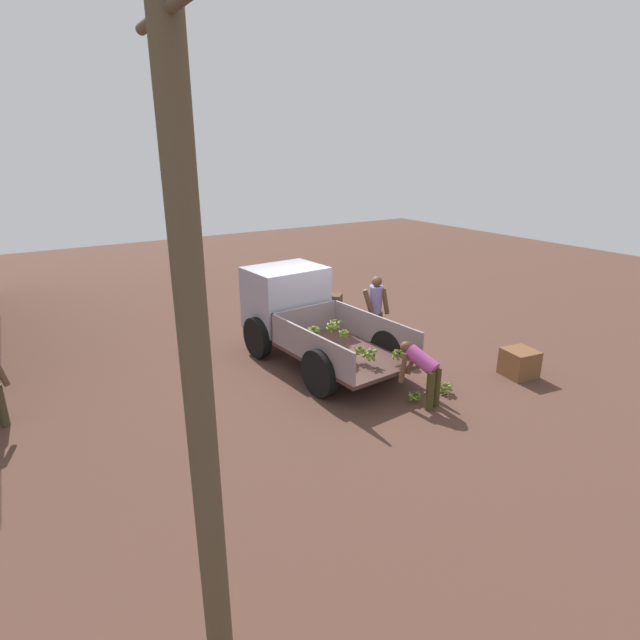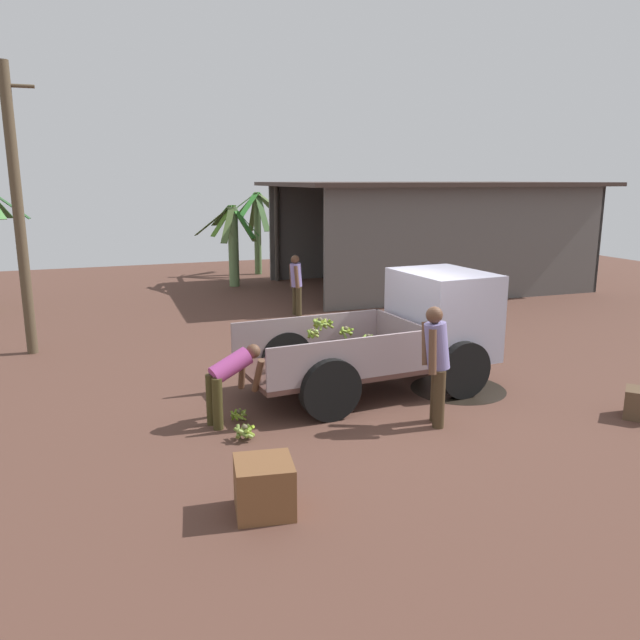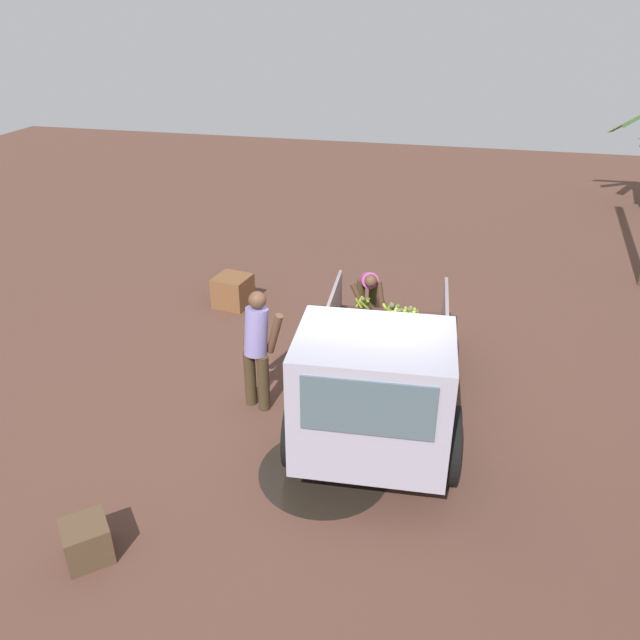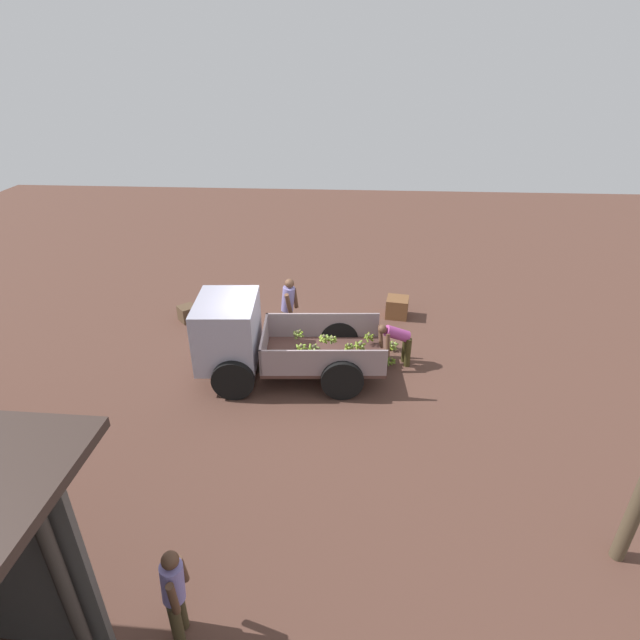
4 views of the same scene
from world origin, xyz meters
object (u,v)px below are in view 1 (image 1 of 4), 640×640
at_px(person_foreground_visitor, 375,308).
at_px(cargo_truck, 298,311).
at_px(banana_bunch_on_ground_0, 415,396).
at_px(utility_pole, 199,399).
at_px(banana_bunch_on_ground_1, 445,387).
at_px(wooden_crate_1, 334,302).
at_px(person_worker_loading, 423,369).
at_px(wooden_crate_0, 519,363).

bearing_deg(person_foreground_visitor, cargo_truck, -89.74).
height_order(cargo_truck, banana_bunch_on_ground_0, cargo_truck).
bearing_deg(utility_pole, banana_bunch_on_ground_1, -62.49).
bearing_deg(wooden_crate_1, utility_pole, 141.09).
bearing_deg(banana_bunch_on_ground_0, person_worker_loading, -167.33).
xyz_separation_m(cargo_truck, banana_bunch_on_ground_0, (-3.28, -0.63, -0.90)).
xyz_separation_m(person_worker_loading, banana_bunch_on_ground_0, (0.12, 0.03, -0.60)).
height_order(cargo_truck, person_foreground_visitor, cargo_truck).
distance_m(cargo_truck, person_foreground_visitor, 1.85).
distance_m(cargo_truck, person_worker_loading, 3.48).
bearing_deg(utility_pole, cargo_truck, -34.94).
xyz_separation_m(banana_bunch_on_ground_0, wooden_crate_1, (5.62, -1.96, 0.11)).
height_order(cargo_truck, utility_pole, utility_pole).
height_order(utility_pole, person_foreground_visitor, utility_pole).
bearing_deg(banana_bunch_on_ground_1, wooden_crate_1, -12.37).
bearing_deg(utility_pole, wooden_crate_1, -38.91).
distance_m(banana_bunch_on_ground_1, wooden_crate_0, 1.92).
bearing_deg(wooden_crate_0, utility_pole, 109.83).
distance_m(person_worker_loading, wooden_crate_1, 6.08).
xyz_separation_m(utility_pole, person_foreground_visitor, (5.72, -6.19, -1.89)).
distance_m(cargo_truck, banana_bunch_on_ground_1, 3.73).
distance_m(utility_pole, person_worker_loading, 6.30).
xyz_separation_m(person_worker_loading, wooden_crate_0, (-0.21, -2.57, -0.41)).
height_order(person_foreground_visitor, person_worker_loading, person_foreground_visitor).
height_order(person_foreground_visitor, banana_bunch_on_ground_1, person_foreground_visitor).
bearing_deg(person_worker_loading, banana_bunch_on_ground_0, -1.07).
bearing_deg(cargo_truck, banana_bunch_on_ground_1, -162.26).
xyz_separation_m(utility_pole, wooden_crate_0, (2.77, -7.69, -2.58)).
bearing_deg(person_foreground_visitor, banana_bunch_on_ground_1, 13.01).
distance_m(person_worker_loading, wooden_crate_0, 2.61).
distance_m(banana_bunch_on_ground_0, banana_bunch_on_ground_1, 0.71).
xyz_separation_m(banana_bunch_on_ground_0, wooden_crate_0, (-0.33, -2.60, 0.18)).
bearing_deg(banana_bunch_on_ground_1, banana_bunch_on_ground_0, 83.09).
distance_m(banana_bunch_on_ground_1, wooden_crate_1, 5.85).
xyz_separation_m(cargo_truck, wooden_crate_1, (2.34, -2.58, -0.79)).
height_order(banana_bunch_on_ground_1, wooden_crate_0, wooden_crate_0).
xyz_separation_m(cargo_truck, person_worker_loading, (-3.41, -0.65, -0.31)).
height_order(utility_pole, wooden_crate_0, utility_pole).
relative_size(utility_pole, banana_bunch_on_ground_0, 21.80).
xyz_separation_m(wooden_crate_0, wooden_crate_1, (5.96, 0.64, -0.07)).
relative_size(person_worker_loading, wooden_crate_0, 1.85).
distance_m(cargo_truck, wooden_crate_1, 3.57).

